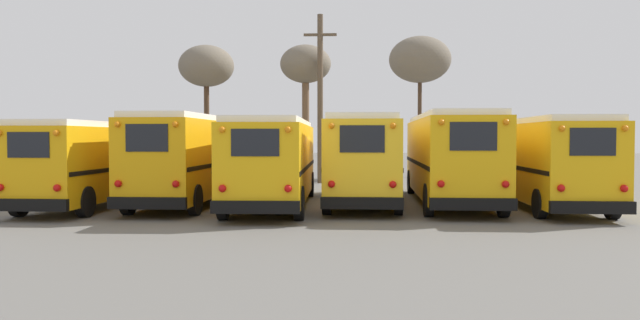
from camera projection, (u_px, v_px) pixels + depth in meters
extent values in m
plane|color=#66635E|center=(319.00, 205.00, 22.92)|extent=(160.00, 160.00, 0.00)
cube|color=#E5A00C|center=(102.00, 162.00, 23.23)|extent=(2.50, 10.10, 2.50)
cube|color=white|center=(102.00, 125.00, 23.18)|extent=(2.31, 9.70, 0.20)
cube|color=black|center=(29.00, 205.00, 18.22)|extent=(2.37, 0.24, 0.36)
cube|color=black|center=(28.00, 145.00, 18.18)|extent=(1.27, 0.05, 0.75)
sphere|color=red|center=(0.00, 188.00, 18.26)|extent=(0.22, 0.22, 0.22)
sphere|color=red|center=(57.00, 188.00, 18.12)|extent=(0.22, 0.22, 0.22)
sphere|color=orange|center=(56.00, 133.00, 18.06)|extent=(0.18, 0.18, 0.18)
cube|color=black|center=(72.00, 167.00, 23.33)|extent=(0.20, 9.86, 0.14)
cube|color=black|center=(133.00, 167.00, 23.14)|extent=(0.20, 9.86, 0.14)
cylinder|color=black|center=(115.00, 184.00, 27.07)|extent=(0.30, 0.98, 0.98)
cylinder|color=black|center=(164.00, 184.00, 26.90)|extent=(0.30, 0.98, 0.98)
cylinder|color=black|center=(19.00, 201.00, 19.64)|extent=(0.30, 0.98, 0.98)
cylinder|color=black|center=(85.00, 202.00, 19.47)|extent=(0.30, 0.98, 0.98)
cube|color=#E5A00C|center=(194.00, 158.00, 23.89)|extent=(2.42, 10.50, 2.76)
cube|color=white|center=(194.00, 119.00, 23.84)|extent=(2.23, 10.08, 0.20)
cube|color=black|center=(147.00, 203.00, 18.67)|extent=(2.40, 0.22, 0.36)
cube|color=black|center=(147.00, 138.00, 18.63)|extent=(1.29, 0.04, 0.83)
sphere|color=red|center=(118.00, 184.00, 18.70)|extent=(0.22, 0.22, 0.22)
sphere|color=orange|center=(117.00, 124.00, 18.64)|extent=(0.18, 0.18, 0.18)
sphere|color=red|center=(176.00, 184.00, 18.58)|extent=(0.22, 0.22, 0.22)
sphere|color=orange|center=(175.00, 124.00, 18.52)|extent=(0.18, 0.18, 0.18)
cube|color=black|center=(164.00, 163.00, 23.98)|extent=(0.09, 10.27, 0.14)
cube|color=black|center=(225.00, 163.00, 23.82)|extent=(0.09, 10.27, 0.14)
cylinder|color=black|center=(194.00, 182.00, 27.94)|extent=(0.29, 1.00, 1.00)
cylinder|color=black|center=(242.00, 182.00, 27.80)|extent=(0.29, 1.00, 1.00)
cylinder|color=black|center=(128.00, 199.00, 20.08)|extent=(0.29, 1.00, 1.00)
cylinder|color=black|center=(195.00, 200.00, 19.94)|extent=(0.29, 1.00, 1.00)
cube|color=#EAAA0F|center=(274.00, 161.00, 22.50)|extent=(2.78, 10.20, 2.57)
cube|color=white|center=(274.00, 123.00, 22.45)|extent=(2.57, 9.79, 0.20)
cube|color=black|center=(255.00, 207.00, 17.44)|extent=(2.51, 0.28, 0.36)
cube|color=black|center=(255.00, 143.00, 17.40)|extent=(1.35, 0.07, 0.77)
sphere|color=red|center=(222.00, 188.00, 17.44)|extent=(0.22, 0.22, 0.22)
sphere|color=orange|center=(222.00, 130.00, 17.38)|extent=(0.18, 0.18, 0.18)
sphere|color=red|center=(288.00, 189.00, 17.39)|extent=(0.22, 0.22, 0.22)
sphere|color=orange|center=(288.00, 130.00, 17.33)|extent=(0.18, 0.18, 0.18)
cube|color=black|center=(240.00, 166.00, 22.54)|extent=(0.34, 9.92, 0.14)
cube|color=black|center=(308.00, 166.00, 22.47)|extent=(0.34, 9.92, 0.14)
cylinder|color=black|center=(256.00, 184.00, 26.33)|extent=(0.31, 1.05, 1.04)
cylinder|color=black|center=(310.00, 184.00, 26.27)|extent=(0.31, 1.05, 1.04)
cylinder|color=black|center=(223.00, 203.00, 18.81)|extent=(0.31, 1.05, 1.04)
cylinder|color=black|center=(299.00, 203.00, 18.75)|extent=(0.31, 1.05, 1.04)
cube|color=yellow|center=(363.00, 158.00, 23.62)|extent=(2.62, 9.81, 2.73)
cube|color=white|center=(363.00, 120.00, 23.57)|extent=(2.42, 9.42, 0.20)
cube|color=black|center=(362.00, 203.00, 18.76)|extent=(2.51, 0.24, 0.36)
cube|color=black|center=(362.00, 139.00, 18.71)|extent=(1.35, 0.05, 0.82)
sphere|color=red|center=(331.00, 184.00, 18.80)|extent=(0.22, 0.22, 0.22)
sphere|color=orange|center=(332.00, 126.00, 18.73)|extent=(0.18, 0.18, 0.18)
sphere|color=red|center=(393.00, 184.00, 18.65)|extent=(0.22, 0.22, 0.22)
sphere|color=orange|center=(393.00, 126.00, 18.59)|extent=(0.18, 0.18, 0.18)
cube|color=black|center=(331.00, 164.00, 23.72)|extent=(0.19, 9.57, 0.14)
cube|color=black|center=(396.00, 164.00, 23.53)|extent=(0.19, 9.57, 0.14)
cylinder|color=black|center=(338.00, 183.00, 27.32)|extent=(0.30, 0.98, 0.98)
cylinder|color=black|center=(390.00, 184.00, 27.15)|extent=(0.30, 0.98, 0.98)
cylinder|color=black|center=(327.00, 200.00, 20.18)|extent=(0.30, 0.98, 0.98)
cylinder|color=black|center=(398.00, 200.00, 20.00)|extent=(0.30, 0.98, 0.98)
cube|color=#EAAA0F|center=(449.00, 157.00, 23.56)|extent=(2.66, 10.76, 2.80)
cube|color=white|center=(450.00, 117.00, 23.51)|extent=(2.45, 10.33, 0.20)
cube|color=black|center=(473.00, 204.00, 18.23)|extent=(2.53, 0.24, 0.36)
cube|color=black|center=(473.00, 136.00, 18.18)|extent=(1.36, 0.05, 0.84)
sphere|color=red|center=(441.00, 184.00, 18.27)|extent=(0.22, 0.22, 0.22)
sphere|color=orange|center=(441.00, 122.00, 18.20)|extent=(0.18, 0.18, 0.18)
sphere|color=red|center=(506.00, 184.00, 18.12)|extent=(0.22, 0.22, 0.22)
sphere|color=orange|center=(506.00, 122.00, 18.06)|extent=(0.18, 0.18, 0.18)
cube|color=black|center=(416.00, 162.00, 23.67)|extent=(0.20, 10.51, 0.14)
cube|color=black|center=(483.00, 163.00, 23.47)|extent=(0.20, 10.51, 0.14)
cylinder|color=black|center=(411.00, 182.00, 27.74)|extent=(0.30, 1.05, 1.05)
cylinder|color=black|center=(464.00, 182.00, 27.56)|extent=(0.30, 1.05, 1.05)
cylinder|color=black|center=(429.00, 200.00, 19.65)|extent=(0.30, 1.05, 1.05)
cylinder|color=black|center=(503.00, 201.00, 19.47)|extent=(0.30, 1.05, 1.05)
cube|color=#EAAA0F|center=(542.00, 161.00, 22.69)|extent=(2.39, 9.95, 2.65)
cube|color=white|center=(542.00, 122.00, 22.64)|extent=(2.20, 9.55, 0.20)
cube|color=black|center=(592.00, 207.00, 17.74)|extent=(2.38, 0.21, 0.36)
cube|color=black|center=(593.00, 142.00, 17.70)|extent=(1.28, 0.04, 0.80)
sphere|color=red|center=(561.00, 188.00, 17.77)|extent=(0.22, 0.22, 0.22)
sphere|color=orange|center=(562.00, 128.00, 17.71)|extent=(0.18, 0.18, 0.18)
sphere|color=red|center=(624.00, 188.00, 17.65)|extent=(0.22, 0.22, 0.22)
sphere|color=orange|center=(625.00, 128.00, 17.59)|extent=(0.18, 0.18, 0.18)
cube|color=black|center=(509.00, 166.00, 22.78)|extent=(0.08, 9.74, 0.14)
cube|color=black|center=(575.00, 166.00, 22.62)|extent=(0.08, 9.74, 0.14)
cylinder|color=black|center=(491.00, 185.00, 26.47)|extent=(0.29, 0.93, 0.92)
cylinder|color=black|center=(543.00, 186.00, 26.32)|extent=(0.29, 0.93, 0.92)
cylinder|color=black|center=(540.00, 204.00, 19.15)|extent=(0.29, 0.93, 0.92)
cylinder|color=black|center=(612.00, 204.00, 19.01)|extent=(0.29, 0.93, 0.92)
cylinder|color=brown|center=(320.00, 99.00, 34.08)|extent=(0.31, 0.31, 9.21)
cube|color=brown|center=(320.00, 35.00, 33.95)|extent=(1.80, 0.14, 0.14)
cylinder|color=brown|center=(306.00, 130.00, 35.81)|extent=(0.41, 0.41, 5.92)
ellipsoid|color=#6B6051|center=(306.00, 64.00, 35.68)|extent=(2.92, 2.92, 2.19)
cylinder|color=#473323|center=(207.00, 131.00, 35.78)|extent=(0.30, 0.30, 5.73)
ellipsoid|color=#6B6051|center=(206.00, 66.00, 35.64)|extent=(3.16, 3.16, 2.37)
cylinder|color=#473323|center=(420.00, 127.00, 39.27)|extent=(0.25, 0.25, 6.33)
ellipsoid|color=#6B6051|center=(420.00, 60.00, 39.12)|extent=(3.89, 3.89, 2.91)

